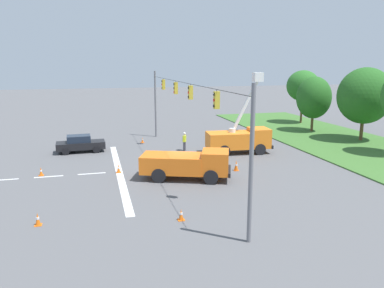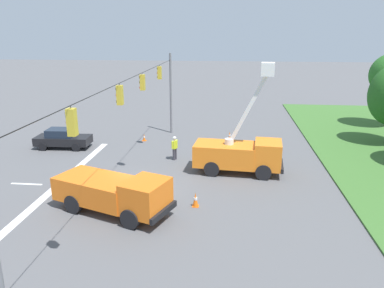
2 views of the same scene
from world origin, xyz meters
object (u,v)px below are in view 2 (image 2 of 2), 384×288
Objects in this scene: traffic_cone_lane_edge_a at (195,200)px; traffic_cone_near_bucket at (144,138)px; traffic_cone_mid_right at (55,182)px; utility_truck_bucket_lift at (240,152)px; sedan_black at (63,138)px; road_worker at (175,147)px; traffic_cone_lane_edge_b at (230,136)px; utility_truck_support_near at (114,192)px.

traffic_cone_near_bucket is at bearing -155.11° from traffic_cone_lane_edge_a.
utility_truck_bucket_lift is at bearing 108.01° from traffic_cone_mid_right.
sedan_black is at bearing -66.18° from traffic_cone_near_bucket.
traffic_cone_near_bucket is (-4.60, -3.34, -0.72)m from road_worker.
traffic_cone_near_bucket is (-2.66, 6.04, -0.51)m from sedan_black.
utility_truck_bucket_lift is at bearing 65.73° from road_worker.
utility_truck_bucket_lift is 7.75m from traffic_cone_lane_edge_b.
utility_truck_bucket_lift reaches higher than sedan_black.
road_worker is at bearing 167.84° from utility_truck_support_near.
traffic_cone_near_bucket is at bearing -144.00° from road_worker.
road_worker is at bearing 78.36° from sedan_black.
traffic_cone_near_bucket is at bearing -82.62° from traffic_cone_lane_edge_b.
utility_truck_bucket_lift reaches higher than traffic_cone_lane_edge_b.
utility_truck_support_near is (6.43, -6.50, -0.29)m from utility_truck_bucket_lift.
sedan_black reaches higher than traffic_cone_mid_right.
traffic_cone_mid_right is at bearing -42.71° from traffic_cone_lane_edge_b.
traffic_cone_lane_edge_b is at bearing 144.60° from road_worker.
utility_truck_support_near is 8.72m from road_worker.
utility_truck_bucket_lift is 12.16× the size of traffic_cone_near_bucket.
sedan_black is 14.94m from traffic_cone_lane_edge_a.
traffic_cone_lane_edge_a reaches higher than traffic_cone_near_bucket.
road_worker is 8.65m from traffic_cone_mid_right.
utility_truck_support_near is 11.22× the size of traffic_cone_near_bucket.
traffic_cone_mid_right is (5.72, -6.45, -0.69)m from road_worker.
traffic_cone_lane_edge_a is (-1.08, 4.09, -0.74)m from utility_truck_support_near.
traffic_cone_lane_edge_b reaches higher than traffic_cone_mid_right.
traffic_cone_mid_right is at bearing -101.27° from traffic_cone_lane_edge_a.
traffic_cone_lane_edge_b is at bearing 137.29° from traffic_cone_mid_right.
sedan_black is at bearing -128.90° from traffic_cone_lane_edge_a.
utility_truck_support_near is 13.24m from traffic_cone_near_bucket.
traffic_cone_mid_right is at bearing -121.36° from utility_truck_support_near.
road_worker is 2.98× the size of traffic_cone_near_bucket.
utility_truck_support_near is at bearing 35.78° from sedan_black.
utility_truck_support_near is at bearing -45.32° from utility_truck_bucket_lift.
sedan_black is 8.20m from traffic_cone_mid_right.
traffic_cone_lane_edge_a is 1.06× the size of traffic_cone_lane_edge_b.
traffic_cone_mid_right reaches higher than traffic_cone_near_bucket.
traffic_cone_near_bucket is (-6.70, -8.00, -1.14)m from utility_truck_bucket_lift.
road_worker is (-2.10, -4.66, -0.42)m from utility_truck_bucket_lift.
sedan_black reaches higher than traffic_cone_lane_edge_a.
road_worker reaches higher than traffic_cone_lane_edge_a.
traffic_cone_mid_right is 0.81× the size of traffic_cone_lane_edge_a.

